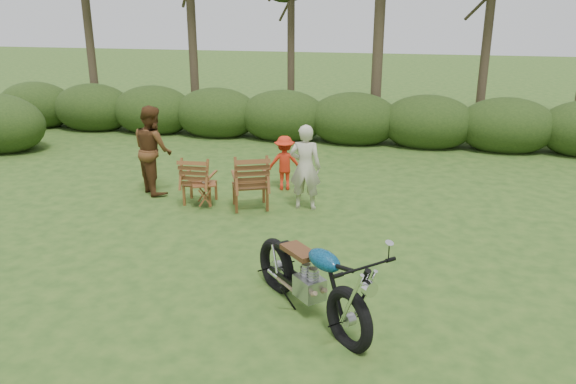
% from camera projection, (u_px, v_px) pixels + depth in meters
% --- Properties ---
extents(ground, '(80.00, 80.00, 0.00)m').
position_uv_depth(ground, '(272.00, 296.00, 7.38)').
color(ground, '#254717').
rests_on(ground, ground).
extents(motorcycle, '(2.16, 2.16, 1.26)m').
position_uv_depth(motorcycle, '(309.00, 313.00, 6.97)').
color(motorcycle, '#0C659D').
rests_on(motorcycle, ground).
extents(lawn_chair_right, '(0.95, 0.95, 1.06)m').
position_uv_depth(lawn_chair_right, '(251.00, 208.00, 10.60)').
color(lawn_chair_right, '#593716').
rests_on(lawn_chair_right, ground).
extents(lawn_chair_left, '(0.68, 0.68, 0.93)m').
position_uv_depth(lawn_chair_left, '(201.00, 202.00, 10.88)').
color(lawn_chair_left, brown).
rests_on(lawn_chair_left, ground).
extents(side_table, '(0.57, 0.53, 0.46)m').
position_uv_depth(side_table, '(205.00, 195.00, 10.57)').
color(side_table, brown).
rests_on(side_table, ground).
extents(cup, '(0.15, 0.15, 0.10)m').
position_uv_depth(cup, '(205.00, 181.00, 10.48)').
color(cup, beige).
rests_on(cup, side_table).
extents(adult_a, '(0.60, 0.40, 1.60)m').
position_uv_depth(adult_a, '(305.00, 208.00, 10.57)').
color(adult_a, '#BFBA9D').
rests_on(adult_a, ground).
extents(adult_b, '(1.09, 1.08, 1.77)m').
position_uv_depth(adult_b, '(156.00, 192.00, 11.51)').
color(adult_b, '#533117').
rests_on(adult_b, ground).
extents(child, '(0.81, 0.59, 1.13)m').
position_uv_depth(child, '(285.00, 189.00, 11.67)').
color(child, red).
rests_on(child, ground).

